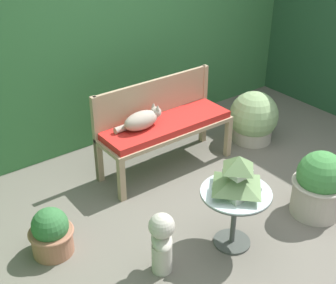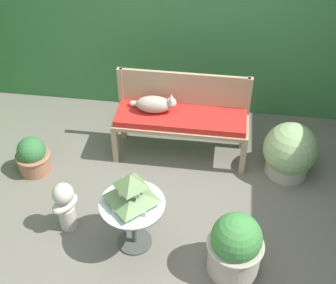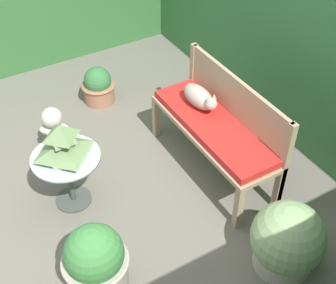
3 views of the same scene
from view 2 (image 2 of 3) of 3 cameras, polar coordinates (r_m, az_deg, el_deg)
ground at (r=4.57m, az=-0.17°, el=-9.73°), size 30.00×30.00×0.00m
foliage_hedge_back at (r=5.81m, az=3.28°, el=16.66°), size 6.40×1.00×2.37m
garden_bench at (r=4.97m, az=1.58°, el=2.60°), size 1.43×0.48×0.55m
bench_backrest at (r=5.03m, az=1.92°, el=5.94°), size 1.43×0.06×0.92m
cat at (r=4.92m, az=-1.61°, el=4.64°), size 0.50×0.21×0.22m
patio_table at (r=4.11m, az=-4.32°, el=-8.53°), size 0.58×0.58×0.53m
pagoda_birdhouse at (r=3.92m, az=-4.50°, el=-6.07°), size 0.37×0.37×0.33m
garden_bust at (r=4.41m, az=-12.43°, el=-7.41°), size 0.27×0.32×0.54m
potted_plant_bench_right at (r=5.14m, az=-16.17°, el=-1.66°), size 0.37×0.37×0.42m
potted_plant_path_edge at (r=4.05m, az=8.20°, el=-12.47°), size 0.49×0.49×0.63m
potted_plant_patio_mid at (r=5.03m, az=14.60°, el=-1.20°), size 0.56×0.56×0.60m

